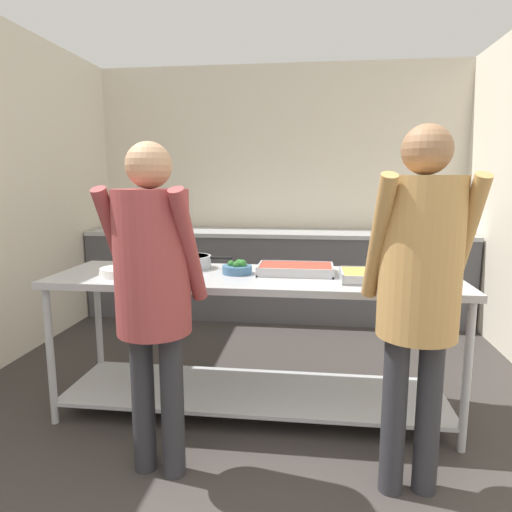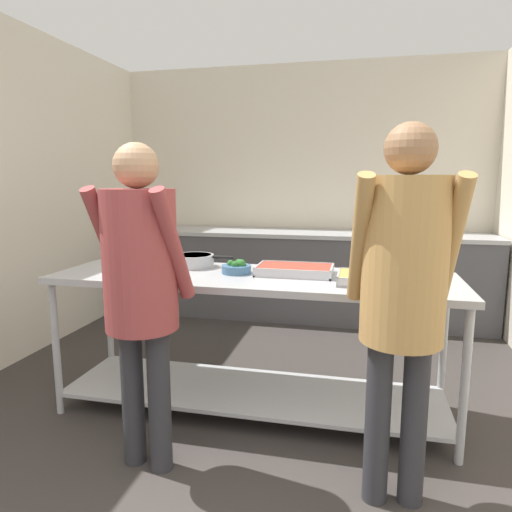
# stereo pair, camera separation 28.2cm
# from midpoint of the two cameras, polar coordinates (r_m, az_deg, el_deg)

# --- Properties ---
(wall_rear) EXTENTS (4.06, 0.06, 2.65)m
(wall_rear) POSITION_cam_midpoint_polar(r_m,az_deg,el_deg) (5.09, 7.12, 8.21)
(wall_rear) COLOR beige
(wall_rear) RESTS_ON ground_plane
(back_counter) EXTENTS (3.90, 0.65, 0.91)m
(back_counter) POSITION_cam_midpoint_polar(r_m,az_deg,el_deg) (4.82, 6.46, -2.27)
(back_counter) COLOR #4C4C51
(back_counter) RESTS_ON ground_plane
(serving_counter) EXTENTS (2.42, 0.71, 0.87)m
(serving_counter) POSITION_cam_midpoint_polar(r_m,az_deg,el_deg) (2.81, 2.44, -7.99)
(serving_counter) COLOR #ADAFB5
(serving_counter) RESTS_ON ground_plane
(plate_stack) EXTENTS (0.24, 0.24, 0.05)m
(plate_stack) POSITION_cam_midpoint_polar(r_m,az_deg,el_deg) (2.88, -13.62, -1.62)
(plate_stack) COLOR white
(plate_stack) RESTS_ON serving_counter
(sauce_pan) EXTENTS (0.40, 0.26, 0.08)m
(sauce_pan) POSITION_cam_midpoint_polar(r_m,az_deg,el_deg) (2.99, -5.07, -0.55)
(sauce_pan) COLOR #ADAFB5
(sauce_pan) RESTS_ON serving_counter
(broccoli_bowl) EXTENTS (0.18, 0.18, 0.09)m
(broccoli_bowl) POSITION_cam_midpoint_polar(r_m,az_deg,el_deg) (2.78, 0.46, -1.54)
(broccoli_bowl) COLOR #3D668C
(broccoli_bowl) RESTS_ON serving_counter
(serving_tray_vegetables) EXTENTS (0.46, 0.28, 0.05)m
(serving_tray_vegetables) POSITION_cam_midpoint_polar(r_m,az_deg,el_deg) (2.78, 7.78, -1.81)
(serving_tray_vegetables) COLOR #ADAFB5
(serving_tray_vegetables) RESTS_ON serving_counter
(serving_tray_roast) EXTENTS (0.40, 0.30, 0.05)m
(serving_tray_roast) POSITION_cam_midpoint_polar(r_m,az_deg,el_deg) (2.63, 17.62, -2.81)
(serving_tray_roast) COLOR #ADAFB5
(serving_tray_roast) RESTS_ON serving_counter
(guest_serving_left) EXTENTS (0.48, 0.37, 1.60)m
(guest_serving_left) POSITION_cam_midpoint_polar(r_m,az_deg,el_deg) (2.20, -10.70, -2.36)
(guest_serving_left) COLOR #2D2D33
(guest_serving_left) RESTS_ON ground_plane
(guest_serving_right) EXTENTS (0.47, 0.36, 1.66)m
(guest_serving_right) POSITION_cam_midpoint_polar(r_m,az_deg,el_deg) (2.04, 21.78, -2.64)
(guest_serving_right) COLOR #2D2D33
(guest_serving_right) RESTS_ON ground_plane
(water_bottle) EXTENTS (0.07, 0.07, 0.24)m
(water_bottle) POSITION_cam_midpoint_polar(r_m,az_deg,el_deg) (4.64, 19.18, 3.78)
(water_bottle) COLOR brown
(water_bottle) RESTS_ON back_counter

